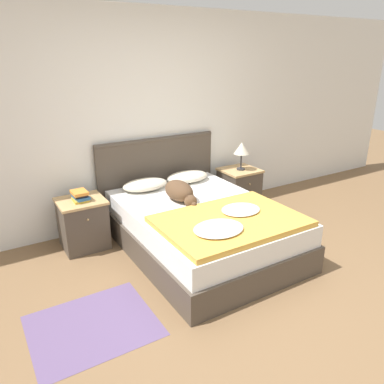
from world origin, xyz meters
TOP-DOWN VIEW (x-y plane):
  - ground_plane at (0.00, 0.00)m, footprint 16.00×16.00m
  - wall_back at (0.00, 2.13)m, footprint 9.00×0.06m
  - bed at (0.06, 1.01)m, footprint 1.51×2.05m
  - headboard at (0.06, 2.06)m, footprint 1.59×0.06m
  - nightstand_left at (-1.02, 1.75)m, footprint 0.49×0.46m
  - nightstand_right at (1.14, 1.75)m, footprint 0.49×0.46m
  - pillow_left at (-0.23, 1.81)m, footprint 0.55×0.35m
  - pillow_right at (0.35, 1.81)m, footprint 0.55×0.35m
  - quilt at (0.05, 0.51)m, footprint 1.35×0.96m
  - dog at (-0.05, 1.29)m, footprint 0.26×0.63m
  - book_stack at (-1.03, 1.73)m, footprint 0.17×0.22m
  - table_lamp at (1.14, 1.73)m, footprint 0.21×0.21m
  - rug at (-1.36, 0.41)m, footprint 0.96×0.82m

SIDE VIEW (x-z plane):
  - ground_plane at x=0.00m, z-range 0.00..0.00m
  - rug at x=-1.36m, z-range 0.00..0.00m
  - bed at x=0.06m, z-range 0.00..0.50m
  - nightstand_left at x=-1.02m, z-range 0.00..0.56m
  - nightstand_right at x=1.14m, z-range 0.00..0.56m
  - quilt at x=0.05m, z-range 0.50..0.59m
  - headboard at x=0.06m, z-range 0.02..1.08m
  - pillow_left at x=-0.23m, z-range 0.51..0.63m
  - pillow_right at x=0.35m, z-range 0.51..0.63m
  - dog at x=-0.05m, z-range 0.50..0.72m
  - book_stack at x=-1.03m, z-range 0.56..0.67m
  - table_lamp at x=1.14m, z-range 0.66..1.03m
  - wall_back at x=0.00m, z-range 0.00..2.55m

